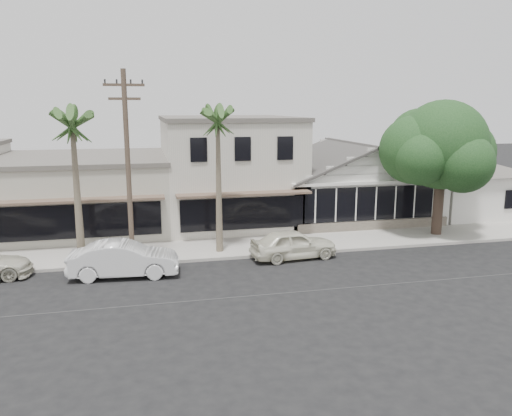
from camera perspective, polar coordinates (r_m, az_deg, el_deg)
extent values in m
plane|color=black|center=(21.34, 11.16, -8.88)|extent=(140.00, 140.00, 0.00)
cube|color=#9E9991|center=(26.00, -11.62, -4.99)|extent=(90.00, 3.50, 0.15)
cube|color=silver|center=(33.99, 10.47, 1.40)|extent=(10.00, 8.00, 3.00)
cube|color=black|center=(30.32, 13.50, 0.54)|extent=(8.80, 0.10, 2.00)
cube|color=#60564C|center=(30.62, 13.37, -2.03)|extent=(9.60, 0.18, 0.70)
cube|color=silver|center=(37.16, 22.80, 1.54)|extent=(6.00, 6.00, 3.00)
cube|color=#BCB7AA|center=(32.42, -3.27, 4.22)|extent=(8.00, 10.00, 6.50)
cube|color=#B2AD9F|center=(32.35, -19.17, 1.52)|extent=(10.00, 10.00, 4.20)
cylinder|color=brown|center=(23.59, -14.39, 4.20)|extent=(0.24, 0.24, 9.00)
cube|color=brown|center=(23.44, -14.87, 13.45)|extent=(1.80, 0.12, 0.12)
cube|color=brown|center=(23.42, -14.79, 11.98)|extent=(1.40, 0.12, 0.12)
imported|color=silver|center=(24.65, 4.30, -4.13)|extent=(4.39, 2.12, 1.45)
imported|color=silver|center=(22.78, -14.86, -5.67)|extent=(4.84, 2.01, 1.56)
cylinder|color=#403027|center=(30.39, 20.05, -0.24)|extent=(0.57, 0.57, 3.06)
sphere|color=#153315|center=(29.90, 20.54, 6.78)|extent=(4.98, 4.98, 4.98)
sphere|color=#153315|center=(31.38, 22.56, 5.94)|extent=(3.64, 3.64, 3.64)
sphere|color=#153315|center=(29.44, 17.58, 6.35)|extent=(3.83, 3.83, 3.83)
sphere|color=#153315|center=(29.01, 22.61, 4.79)|extent=(3.26, 3.26, 3.26)
sphere|color=#153315|center=(30.87, 18.12, 7.60)|extent=(3.45, 3.45, 3.45)
sphere|color=#153315|center=(31.61, 21.05, 8.18)|extent=(3.06, 3.06, 3.06)
sphere|color=#153315|center=(28.39, 18.37, 5.35)|extent=(2.87, 2.87, 2.87)
cone|color=#726651|center=(24.83, -4.28, 1.96)|extent=(0.36, 0.36, 6.50)
cone|color=#726651|center=(24.38, -19.72, 0.95)|extent=(0.40, 0.40, 6.35)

